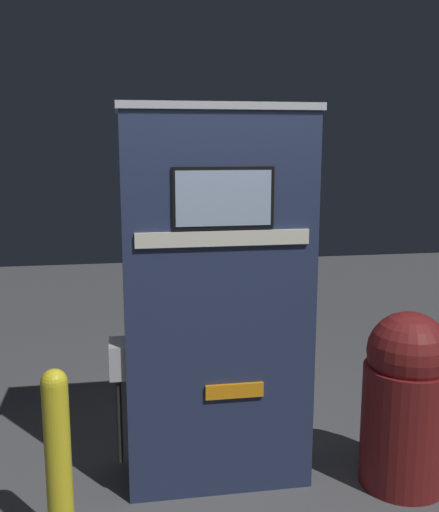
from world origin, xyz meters
name	(u,v)px	position (x,y,z in m)	size (l,w,h in m)	color
ground_plane	(223,495)	(0.00, 0.00, 0.00)	(14.00, 14.00, 0.00)	#4C4C4F
gas_pump	(216,299)	(0.00, 0.24, 1.11)	(1.17, 0.51, 2.22)	#232D4C
safety_bollard	(58,459)	(-0.87, -0.35, 0.51)	(0.13, 0.13, 0.96)	yellow
trash_bin	(406,399)	(1.08, -0.05, 0.54)	(0.51, 0.51, 1.06)	maroon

